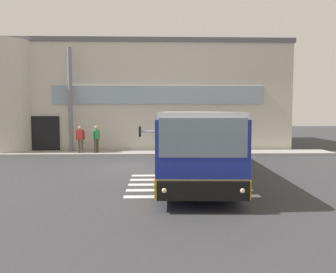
{
  "coord_description": "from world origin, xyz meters",
  "views": [
    {
      "loc": [
        0.89,
        -16.71,
        2.73
      ],
      "look_at": [
        1.41,
        -0.22,
        1.5
      ],
      "focal_mm": 36.43,
      "sensor_mm": 36.0,
      "label": 1
    }
  ],
  "objects": [
    {
      "name": "bus_main_foreground",
      "position": [
        2.34,
        -2.24,
        1.33
      ],
      "size": [
        3.5,
        11.46,
        2.7
      ],
      "color": "navy",
      "rests_on": "ground"
    },
    {
      "name": "passenger_by_doorway",
      "position": [
        -2.93,
        4.62,
        1.08
      ],
      "size": [
        0.4,
        0.5,
        1.68
      ],
      "color": "#4C4233",
      "rests_on": "boarding_curb"
    },
    {
      "name": "safety_bollard_yellow",
      "position": [
        2.79,
        3.6,
        0.45
      ],
      "size": [
        0.18,
        0.18,
        0.9
      ],
      "primitive_type": "cylinder",
      "color": "yellow",
      "rests_on": "ground"
    },
    {
      "name": "entry_support_column",
      "position": [
        -4.69,
        5.4,
        3.47
      ],
      "size": [
        0.28,
        0.28,
        6.63
      ],
      "primitive_type": "cylinder",
      "color": "slate",
      "rests_on": "boarding_curb"
    },
    {
      "name": "passenger_near_column",
      "position": [
        -3.88,
        4.47,
        1.11
      ],
      "size": [
        0.59,
        0.38,
        1.68
      ],
      "color": "#4C4233",
      "rests_on": "boarding_curb"
    },
    {
      "name": "bay_paint_stripes",
      "position": [
        2.0,
        -4.2,
        0.0
      ],
      "size": [
        4.4,
        3.96,
        0.01
      ],
      "color": "silver",
      "rests_on": "ground"
    },
    {
      "name": "ground_plane",
      "position": [
        0.0,
        0.0,
        -0.01
      ],
      "size": [
        80.0,
        90.0,
        0.02
      ],
      "primitive_type": "cube",
      "color": "#353538",
      "rests_on": "ground"
    },
    {
      "name": "boarding_curb",
      "position": [
        0.0,
        4.8,
        0.07
      ],
      "size": [
        23.97,
        2.0,
        0.15
      ],
      "primitive_type": "cube",
      "color": "#9E9B93",
      "rests_on": "ground"
    },
    {
      "name": "terminal_building",
      "position": [
        -0.68,
        11.6,
        3.78
      ],
      "size": [
        21.77,
        13.8,
        7.57
      ],
      "color": "beige",
      "rests_on": "ground"
    }
  ]
}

